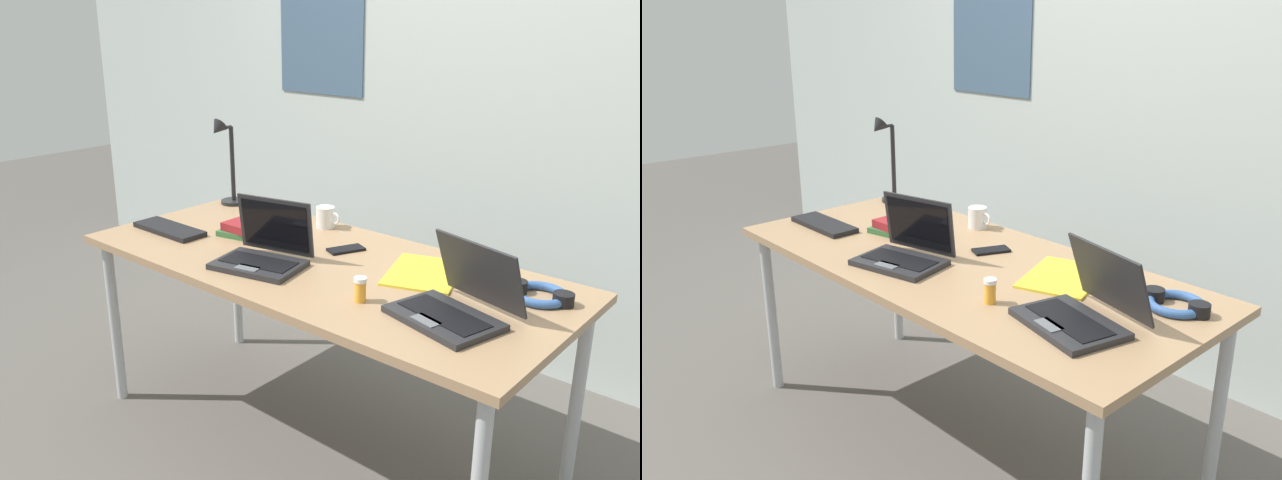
{
  "view_description": "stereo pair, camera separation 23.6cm",
  "coord_description": "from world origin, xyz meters",
  "views": [
    {
      "loc": [
        1.47,
        -1.68,
        1.58
      ],
      "look_at": [
        0.0,
        0.0,
        0.82
      ],
      "focal_mm": 37.56,
      "sensor_mm": 36.0,
      "label": 1
    },
    {
      "loc": [
        1.64,
        -1.52,
        1.58
      ],
      "look_at": [
        0.0,
        0.0,
        0.82
      ],
      "focal_mm": 37.56,
      "sensor_mm": 36.0,
      "label": 2
    }
  ],
  "objects": [
    {
      "name": "desk",
      "position": [
        0.0,
        0.0,
        0.68
      ],
      "size": [
        1.8,
        0.8,
        0.74
      ],
      "color": "#9E7A56",
      "rests_on": "ground_plane"
    },
    {
      "name": "wall_back",
      "position": [
        -0.0,
        1.1,
        1.3
      ],
      "size": [
        6.0,
        0.13,
        2.6
      ],
      "color": "#B2BCB7",
      "rests_on": "ground_plane"
    },
    {
      "name": "laptop_by_keyboard",
      "position": [
        0.6,
        -0.09,
        0.78
      ],
      "size": [
        0.37,
        0.35,
        0.22
      ],
      "color": "#232326",
      "rests_on": "desk"
    },
    {
      "name": "pill_bottle",
      "position": [
        0.32,
        -0.18,
        0.78
      ],
      "size": [
        0.04,
        0.04,
        0.08
      ],
      "color": "gold",
      "rests_on": "desk"
    },
    {
      "name": "external_keyboard",
      "position": [
        -0.68,
        -0.14,
        0.75
      ],
      "size": [
        0.33,
        0.12,
        0.02
      ],
      "primitive_type": "cube",
      "rotation": [
        0.0,
        0.0,
        0.0
      ],
      "color": "black",
      "rests_on": "desk"
    },
    {
      "name": "ground_plane",
      "position": [
        0.0,
        0.0,
        0.0
      ],
      "size": [
        12.0,
        12.0,
        0.0
      ],
      "primitive_type": "plane",
      "color": "#56514C"
    },
    {
      "name": "headphones",
      "position": [
        0.73,
        0.2,
        0.76
      ],
      "size": [
        0.21,
        0.18,
        0.04
      ],
      "color": "#335999",
      "rests_on": "desk"
    },
    {
      "name": "cell_phone",
      "position": [
        0.0,
        0.15,
        0.74
      ],
      "size": [
        0.11,
        0.15,
        0.01
      ],
      "primitive_type": "cube",
      "rotation": [
        0.0,
        0.0,
        -0.42
      ],
      "color": "black",
      "rests_on": "desk"
    },
    {
      "name": "laptop_front_right",
      "position": [
        -0.13,
        -0.15,
        0.79
      ],
      "size": [
        0.34,
        0.3,
        0.22
      ],
      "color": "#232326",
      "rests_on": "desk"
    },
    {
      "name": "desk_lamp",
      "position": [
        -0.8,
        0.28,
        0.94
      ],
      "size": [
        0.12,
        0.18,
        0.4
      ],
      "color": "black",
      "rests_on": "desk"
    },
    {
      "name": "book_stack",
      "position": [
        -0.41,
        0.03,
        0.76
      ],
      "size": [
        0.23,
        0.2,
        0.05
      ],
      "color": "#336638",
      "rests_on": "desk"
    },
    {
      "name": "computer_mouse",
      "position": [
        -0.51,
        0.23,
        0.76
      ],
      "size": [
        0.06,
        0.1,
        0.03
      ],
      "primitive_type": "ellipsoid",
      "rotation": [
        0.0,
        0.0,
        -0.1
      ],
      "color": "black",
      "rests_on": "desk"
    },
    {
      "name": "paper_folder_front_right",
      "position": [
        0.35,
        0.14,
        0.74
      ],
      "size": [
        0.32,
        0.37,
        0.01
      ],
      "primitive_type": "cube",
      "rotation": [
        0.0,
        0.0,
        0.34
      ],
      "color": "gold",
      "rests_on": "desk"
    },
    {
      "name": "coffee_mug",
      "position": [
        -0.24,
        0.31,
        0.78
      ],
      "size": [
        0.11,
        0.08,
        0.09
      ],
      "color": "white",
      "rests_on": "desk"
    }
  ]
}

